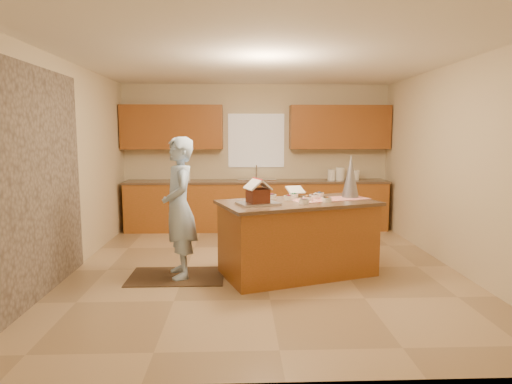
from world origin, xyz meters
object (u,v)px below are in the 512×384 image
at_px(tinsel_tree, 351,176).
at_px(gingerbread_house, 258,193).
at_px(island_base, 298,239).
at_px(boy, 179,208).

distance_m(tinsel_tree, gingerbread_house, 1.37).
xyz_separation_m(island_base, boy, (-1.47, -0.07, 0.43)).
height_order(tinsel_tree, boy, boy).
bearing_deg(tinsel_tree, island_base, -157.31).
bearing_deg(tinsel_tree, gingerbread_house, -156.68).
bearing_deg(boy, tinsel_tree, 83.48).
height_order(island_base, tinsel_tree, tinsel_tree).
bearing_deg(tinsel_tree, boy, -170.42).
bearing_deg(island_base, tinsel_tree, 3.67).
distance_m(island_base, boy, 1.54).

